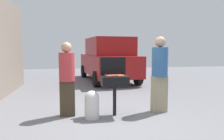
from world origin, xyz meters
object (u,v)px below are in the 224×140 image
Objects in this scene: hot_dog_1 at (116,75)px; hot_dog_7 at (122,75)px; hot_dog_12 at (119,75)px; hot_dog_0 at (109,76)px; hot_dog_9 at (119,75)px; hot_dog_6 at (114,75)px; propane_tank at (92,104)px; person_right at (160,71)px; hot_dog_10 at (110,76)px; hot_dog_3 at (121,76)px; hot_dog_8 at (112,75)px; hot_dog_2 at (118,76)px; parked_minivan at (108,59)px; person_left at (67,76)px; hot_dog_11 at (121,76)px; hot_dog_13 at (122,75)px; bbq_grill at (115,82)px; hot_dog_4 at (113,76)px; hot_dog_5 at (108,75)px.

hot_dog_1 is 1.00× the size of hot_dog_7.
hot_dog_12 is (0.08, 0.13, 0.00)m from hot_dog_1.
hot_dog_9 is (0.26, 0.21, 0.00)m from hot_dog_0.
hot_dog_9 is (0.11, 0.05, 0.00)m from hot_dog_6.
hot_dog_7 is 0.21× the size of propane_tank.
person_right is at bearing 6.99° from hot_dog_7.
hot_dog_6 and hot_dog_10 have the same top height.
hot_dog_3 is at bearing -88.91° from hot_dog_9.
hot_dog_3 is at bearing -30.06° from hot_dog_10.
hot_dog_8 is 1.00× the size of hot_dog_9.
hot_dog_2 is at bearing 21.54° from hot_dog_0.
hot_dog_10 is 0.27m from hot_dog_12.
parked_minivan reaches higher than hot_dog_0.
hot_dog_10 is 0.98m from person_left.
person_left is (-1.12, 0.19, -0.02)m from hot_dog_2.
hot_dog_3 and hot_dog_12 have the same top height.
hot_dog_8 and hot_dog_12 have the same top height.
hot_dog_11 is 1.00× the size of hot_dog_13.
hot_dog_11 is (0.12, -0.09, 0.16)m from bbq_grill.
hot_dog_13 is at bearing 22.93° from hot_dog_4.
propane_tank is (-0.49, -0.06, -0.60)m from hot_dog_4.
hot_dog_1 is 0.16m from hot_dog_12.
person_right is (1.06, 0.15, 0.06)m from hot_dog_2.
hot_dog_8 is 0.16m from hot_dog_10.
hot_dog_0 and hot_dog_9 have the same top height.
hot_dog_12 is (0.15, 0.02, 0.00)m from hot_dog_8.
hot_dog_9 is (0.15, 0.16, 0.00)m from hot_dog_4.
hot_dog_6 is at bearing -59.55° from hot_dog_8.
hot_dog_8 is (0.11, 0.06, 0.00)m from hot_dog_5.
hot_dog_2 is 0.14m from hot_dog_9.
hot_dog_7 is at bearing -70.28° from hot_dog_12.
hot_dog_4 is (-0.08, -0.07, 0.00)m from hot_dog_1.
hot_dog_4 and hot_dog_9 have the same top height.
hot_dog_9 is 0.07× the size of person_right.
hot_dog_7 is at bearing 0.77° from bbq_grill.
hot_dog_5 is (-0.27, 0.21, 0.00)m from hot_dog_3.
person_right is at bearing 8.08° from hot_dog_2.
hot_dog_9 is (-0.06, 0.10, 0.00)m from hot_dog_7.
hot_dog_13 is at bearing 29.17° from hot_dog_2.
parked_minivan is (0.65, 5.29, 0.26)m from bbq_grill.
person_right reaches higher than hot_dog_0.
parked_minivan reaches higher than person_right.
hot_dog_4 is 0.07× the size of person_right.
hot_dog_4 is 1.00× the size of hot_dog_7.
hot_dog_2 is at bearing -52.80° from hot_dog_1.
hot_dog_1 is 0.13m from hot_dog_11.
hot_dog_1 is 0.18m from hot_dog_3.
hot_dog_2 is 1.00× the size of hot_dog_5.
person_right is at bearing 5.96° from hot_dog_1.
hot_dog_4 is (-0.10, -0.03, 0.00)m from hot_dog_2.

